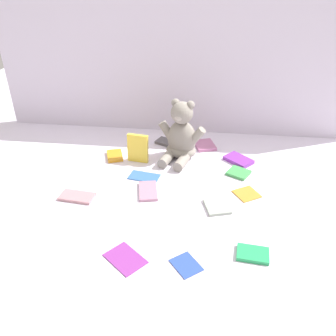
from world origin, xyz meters
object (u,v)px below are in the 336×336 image
book_case_13 (125,258)px  book_case_3 (205,145)px  book_case_5 (115,156)px  book_case_1 (217,206)px  book_case_0 (186,265)px  book_case_10 (247,193)px  teddy_bear (181,137)px  book_case_7 (138,148)px  book_case_2 (148,191)px  book_case_9 (239,173)px  book_case_12 (144,176)px  book_case_6 (77,197)px  book_case_11 (239,160)px  book_case_8 (253,254)px

book_case_13 → book_case_3: bearing=-156.0°
book_case_5 → book_case_1: bearing=-54.1°
book_case_0 → book_case_13: (-0.20, 0.00, 0.00)m
book_case_10 → book_case_1: bearing=-82.0°
teddy_bear → book_case_7: 0.21m
book_case_2 → book_case_9: (0.38, 0.19, 0.00)m
book_case_12 → book_case_10: bearing=90.1°
book_case_1 → book_case_3: bearing=-99.6°
book_case_6 → book_case_13: 0.41m
book_case_7 → book_case_6: bearing=-112.6°
book_case_1 → book_case_11: bearing=-122.0°
book_case_7 → book_case_10: 0.55m
book_case_6 → book_case_7: (0.19, 0.33, 0.06)m
book_case_13 → book_case_6: bearing=-99.0°
book_case_10 → book_case_12: same height
book_case_2 → book_case_1: bearing=154.0°
book_case_5 → book_case_11: (0.60, 0.03, 0.00)m
book_case_0 → book_case_10: book_case_10 is taller
book_case_5 → book_case_6: 0.35m
book_case_12 → book_case_6: bearing=-42.5°
book_case_0 → book_case_9: size_ratio=1.04×
book_case_3 → book_case_8: size_ratio=1.11×
book_case_3 → book_case_7: 0.37m
book_case_10 → book_case_13: size_ratio=0.70×
teddy_bear → book_case_5: 0.34m
book_case_9 → book_case_3: bearing=-118.7°
book_case_0 → book_case_13: same height
book_case_1 → book_case_2: bearing=-30.6°
teddy_bear → book_case_10: teddy_bear is taller
book_case_3 → book_case_12: book_case_3 is taller
book_case_3 → book_case_11: 0.21m
book_case_5 → book_case_12: (0.17, -0.16, -0.00)m
book_case_11 → book_case_12: book_case_11 is taller
book_case_0 → book_case_8: (0.22, 0.07, 0.00)m
book_case_5 → book_case_8: bearing=-63.2°
book_case_12 → book_case_5: bearing=-122.7°
book_case_1 → book_case_6: size_ratio=0.76×
book_case_7 → book_case_12: 0.16m
book_case_1 → book_case_6: (-0.57, -0.00, 0.00)m
book_case_3 → book_case_0: bearing=68.6°
book_case_5 → book_case_12: bearing=-62.2°
teddy_bear → book_case_1: 0.44m
book_case_6 → book_case_7: 0.38m
book_case_6 → book_case_5: bearing=174.6°
book_case_11 → book_case_12: (-0.42, -0.19, -0.00)m
book_case_0 → book_case_11: 0.72m
book_case_9 → book_case_11: bearing=-154.0°
book_case_0 → book_case_13: 0.20m
book_case_6 → book_case_0: bearing=62.4°
book_case_10 → book_case_8: bearing=-32.8°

